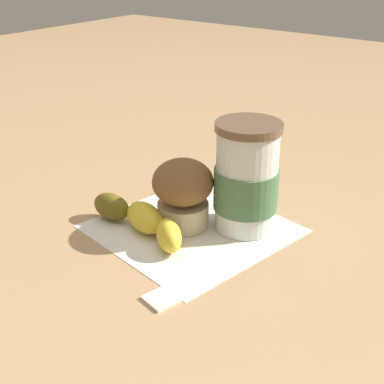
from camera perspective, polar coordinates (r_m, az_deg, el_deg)
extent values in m
plane|color=tan|center=(0.71, 0.00, -3.95)|extent=(3.00, 3.00, 0.00)
cube|color=white|center=(0.71, 0.00, -3.90)|extent=(0.26, 0.26, 0.00)
cylinder|color=silver|center=(0.69, 5.82, 1.25)|extent=(0.08, 0.08, 0.13)
cylinder|color=brown|center=(0.66, 6.10, 6.96)|extent=(0.08, 0.08, 0.01)
cylinder|color=#4C754C|center=(0.69, 5.78, 0.39)|extent=(0.08, 0.08, 0.05)
cylinder|color=beige|center=(0.71, -1.09, -2.41)|extent=(0.07, 0.07, 0.03)
ellipsoid|color=brown|center=(0.69, -1.12, 1.00)|extent=(0.08, 0.08, 0.06)
ellipsoid|color=yellow|center=(0.66, -2.49, -4.67)|extent=(0.06, 0.06, 0.04)
ellipsoid|color=yellow|center=(0.70, -5.04, -2.73)|extent=(0.06, 0.07, 0.04)
ellipsoid|color=brown|center=(0.73, -8.56, -1.56)|extent=(0.03, 0.06, 0.04)
cube|color=white|center=(0.59, -2.61, -10.84)|extent=(0.06, 0.04, 0.01)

